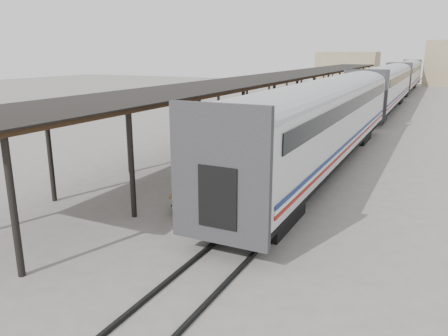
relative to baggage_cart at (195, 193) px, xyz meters
name	(u,v)px	position (x,y,z in m)	size (l,w,h in m)	color
ground	(192,206)	(-0.24, 0.22, -0.65)	(160.00, 160.00, 0.00)	slate
train	(385,85)	(2.95, 34.02, 2.04)	(3.45, 76.01, 4.01)	silver
canopy	(295,75)	(-3.64, 24.22, 3.36)	(4.90, 64.30, 4.15)	#422B19
rails	(383,110)	(2.96, 34.22, -0.59)	(1.54, 150.00, 0.12)	black
building_left	(348,66)	(-10.24, 82.22, 2.35)	(12.00, 8.00, 6.00)	tan
baggage_cart	(195,193)	(0.00, 0.00, 0.00)	(1.75, 2.62, 0.86)	brown
suitcase_stack	(194,181)	(-0.21, 0.31, 0.39)	(1.18, 1.18, 0.45)	#333336
luggage_tug	(277,122)	(-3.06, 18.13, 0.01)	(1.51, 1.86, 1.43)	maroon
porter	(191,172)	(0.25, -0.65, 1.05)	(0.61, 0.40, 1.67)	navy
pedestrian	(252,126)	(-3.43, 14.02, 0.31)	(1.12, 0.47, 1.92)	black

